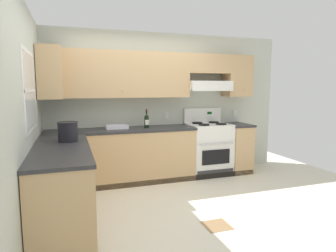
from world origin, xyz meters
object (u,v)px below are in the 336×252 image
(wine_bottle, at_px, (147,120))
(bowl, at_px, (117,127))
(bucket, at_px, (68,131))
(stove, at_px, (208,148))

(wine_bottle, bearing_deg, bowl, 174.45)
(bowl, bearing_deg, wine_bottle, -5.55)
(bowl, bearing_deg, bucket, -127.83)
(bowl, bearing_deg, stove, -1.99)
(bucket, bearing_deg, wine_bottle, 36.55)
(bowl, xyz_separation_m, bucket, (-0.76, -0.98, 0.11))
(wine_bottle, distance_m, bucket, 1.57)
(bowl, distance_m, bucket, 1.25)
(stove, distance_m, bucket, 2.66)
(stove, bearing_deg, wine_bottle, 179.53)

